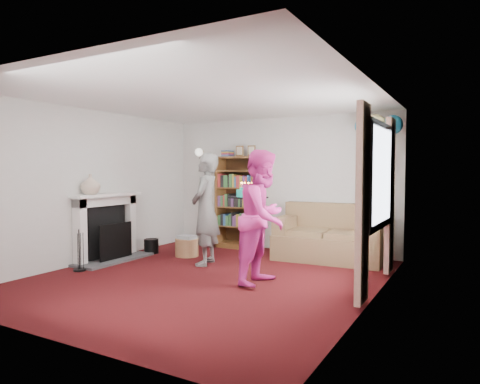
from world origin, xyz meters
The scene contains 16 objects.
ground centered at (0.00, 0.00, 0.00)m, with size 5.00×5.00×0.00m, color black.
wall_back centered at (0.00, 2.51, 1.25)m, with size 4.50×0.02×2.50m, color silver.
wall_left centered at (-2.26, 0.00, 1.25)m, with size 0.02×5.00×2.50m, color silver.
wall_right centered at (2.26, 0.00, 1.25)m, with size 0.02×5.00×2.50m, color silver.
ceiling centered at (0.00, 0.00, 2.50)m, with size 4.50×5.00×0.01m, color white.
fireplace centered at (-2.09, 0.19, 0.51)m, with size 0.55×1.80×1.12m.
window_bay centered at (2.21, 0.60, 1.20)m, with size 0.14×2.02×2.20m.
wall_sconce centered at (-1.75, 2.36, 1.88)m, with size 0.16×0.23×0.16m.
bookcase centered at (-0.76, 2.30, 0.88)m, with size 0.84×0.42×1.98m.
sofa centered at (1.14, 2.07, 0.35)m, with size 1.77×0.94×0.94m.
wicker_basket centered at (-1.15, 1.11, 0.17)m, with size 0.41×0.41×0.37m.
person_striped centered at (-0.49, 0.72, 0.89)m, with size 0.65×0.43×1.78m, color black.
person_magenta centered at (0.81, 0.15, 0.89)m, with size 0.87×0.68×1.78m, color #D02987.
birthday_cake centered at (0.49, 0.33, 1.19)m, with size 0.40×0.40×0.22m.
balloons centered at (1.90, 2.05, 2.22)m, with size 0.74×0.74×1.70m.
mantel_vase centered at (-2.12, -0.15, 1.29)m, with size 0.31×0.31×0.32m, color beige.
Camera 1 is at (3.30, -4.95, 1.52)m, focal length 32.00 mm.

